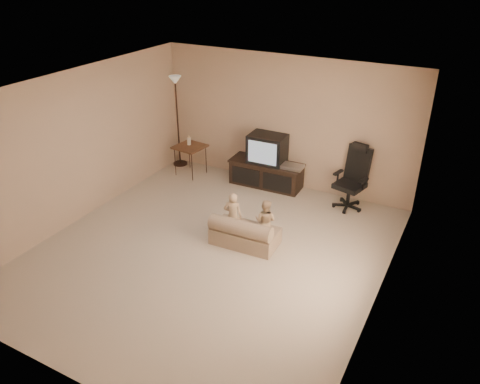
{
  "coord_description": "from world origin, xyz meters",
  "views": [
    {
      "loc": [
        3.2,
        -5.03,
        4.11
      ],
      "look_at": [
        0.2,
        0.6,
        0.81
      ],
      "focal_mm": 35.0,
      "sensor_mm": 36.0,
      "label": 1
    }
  ],
  "objects_px": {
    "side_table": "(190,147)",
    "tv_stand": "(267,165)",
    "toddler_left": "(233,216)",
    "child_sofa": "(244,234)",
    "floor_lamp": "(176,101)",
    "office_chair": "(352,185)",
    "toddler_right": "(265,221)"
  },
  "relations": [
    {
      "from": "child_sofa",
      "to": "toddler_left",
      "type": "distance_m",
      "value": 0.33
    },
    {
      "from": "child_sofa",
      "to": "toddler_right",
      "type": "bearing_deg",
      "value": 44.71
    },
    {
      "from": "toddler_left",
      "to": "toddler_right",
      "type": "bearing_deg",
      "value": -174.01
    },
    {
      "from": "side_table",
      "to": "toddler_left",
      "type": "height_order",
      "value": "side_table"
    },
    {
      "from": "toddler_left",
      "to": "toddler_right",
      "type": "height_order",
      "value": "toddler_left"
    },
    {
      "from": "office_chair",
      "to": "toddler_right",
      "type": "height_order",
      "value": "office_chair"
    },
    {
      "from": "child_sofa",
      "to": "toddler_right",
      "type": "xyz_separation_m",
      "value": [
        0.24,
        0.26,
        0.16
      ]
    },
    {
      "from": "side_table",
      "to": "tv_stand",
      "type": "bearing_deg",
      "value": 9.14
    },
    {
      "from": "child_sofa",
      "to": "toddler_right",
      "type": "height_order",
      "value": "toddler_right"
    },
    {
      "from": "floor_lamp",
      "to": "child_sofa",
      "type": "bearing_deg",
      "value": -38.43
    },
    {
      "from": "office_chair",
      "to": "side_table",
      "type": "xyz_separation_m",
      "value": [
        -3.28,
        -0.19,
        0.18
      ]
    },
    {
      "from": "floor_lamp",
      "to": "child_sofa",
      "type": "xyz_separation_m",
      "value": [
        2.66,
        -2.11,
        -1.19
      ]
    },
    {
      "from": "side_table",
      "to": "child_sofa",
      "type": "distance_m",
      "value": 2.86
    },
    {
      "from": "floor_lamp",
      "to": "toddler_left",
      "type": "xyz_separation_m",
      "value": [
        2.42,
        -2.03,
        -0.98
      ]
    },
    {
      "from": "child_sofa",
      "to": "office_chair",
      "type": "bearing_deg",
      "value": 58.53
    },
    {
      "from": "tv_stand",
      "to": "toddler_right",
      "type": "distance_m",
      "value": 1.99
    },
    {
      "from": "office_chair",
      "to": "floor_lamp",
      "type": "distance_m",
      "value": 3.89
    },
    {
      "from": "side_table",
      "to": "toddler_left",
      "type": "distance_m",
      "value": 2.61
    },
    {
      "from": "office_chair",
      "to": "floor_lamp",
      "type": "xyz_separation_m",
      "value": [
        -3.76,
        0.11,
        0.97
      ]
    },
    {
      "from": "tv_stand",
      "to": "side_table",
      "type": "bearing_deg",
      "value": -172.77
    },
    {
      "from": "side_table",
      "to": "toddler_right",
      "type": "bearing_deg",
      "value": -32.65
    },
    {
      "from": "side_table",
      "to": "toddler_left",
      "type": "relative_size",
      "value": 1.02
    },
    {
      "from": "child_sofa",
      "to": "toddler_left",
      "type": "bearing_deg",
      "value": 158.06
    },
    {
      "from": "child_sofa",
      "to": "toddler_right",
      "type": "distance_m",
      "value": 0.39
    },
    {
      "from": "tv_stand",
      "to": "toddler_left",
      "type": "height_order",
      "value": "tv_stand"
    },
    {
      "from": "office_chair",
      "to": "toddler_left",
      "type": "relative_size",
      "value": 1.43
    },
    {
      "from": "side_table",
      "to": "child_sofa",
      "type": "relative_size",
      "value": 0.8
    },
    {
      "from": "office_chair",
      "to": "toddler_right",
      "type": "relative_size",
      "value": 1.61
    },
    {
      "from": "floor_lamp",
      "to": "toddler_left",
      "type": "distance_m",
      "value": 3.31
    },
    {
      "from": "toddler_left",
      "to": "floor_lamp",
      "type": "bearing_deg",
      "value": -54.16
    },
    {
      "from": "side_table",
      "to": "floor_lamp",
      "type": "relative_size",
      "value": 0.44
    },
    {
      "from": "toddler_right",
      "to": "child_sofa",
      "type": "bearing_deg",
      "value": 45.11
    }
  ]
}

